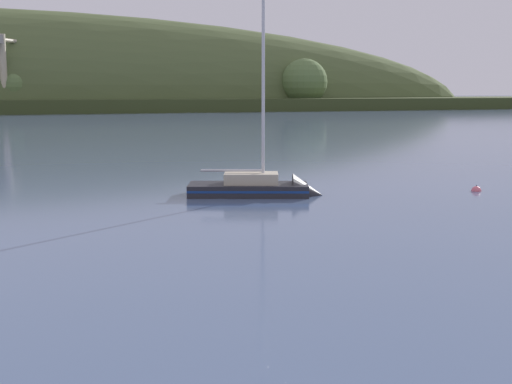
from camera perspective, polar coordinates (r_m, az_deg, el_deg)
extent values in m
cube|color=#35401E|center=(225.67, -19.81, 6.70)|extent=(464.36, 94.50, 3.97)
sphere|color=#56703D|center=(217.04, -19.31, 8.16)|extent=(10.35, 10.35, 10.35)
sphere|color=#56703D|center=(237.34, 3.99, 9.02)|extent=(15.59, 15.59, 15.59)
cube|color=#4C4C51|center=(213.33, -19.92, 6.36)|extent=(6.31, 6.31, 2.00)
cylinder|color=#BCB293|center=(213.33, -20.07, 9.37)|extent=(2.05, 2.05, 20.47)
cylinder|color=#BCB293|center=(218.99, -19.32, 11.63)|extent=(10.23, 12.94, 1.13)
cube|color=#232328|center=(44.32, -0.64, -0.25)|extent=(8.11, 5.95, 1.47)
cone|color=#232328|center=(44.42, 4.26, -0.25)|extent=(2.93, 3.36, 2.82)
cube|color=navy|center=(44.26, -0.64, 0.25)|extent=(8.12, 5.97, 0.15)
cube|color=#BCB299|center=(44.17, -0.40, 1.14)|extent=(3.94, 3.28, 0.70)
cylinder|color=silver|center=(43.81, 0.60, 8.80)|extent=(0.21, 0.21, 12.48)
cylinder|color=silver|center=(44.14, -2.00, 1.78)|extent=(3.66, 1.88, 0.16)
sphere|color=#E06675|center=(48.51, 17.66, 0.08)|extent=(0.66, 0.66, 0.66)
cylinder|color=black|center=(48.47, 17.68, 0.51)|extent=(0.04, 0.04, 0.08)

